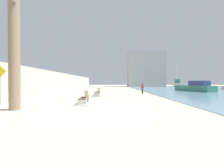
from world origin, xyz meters
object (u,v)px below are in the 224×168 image
(palm_tree, at_px, (14,9))
(pedestrian_sign, at_px, (0,80))
(bench_near, at_px, (84,101))
(bench_far, at_px, (97,94))
(boat_outer, at_px, (177,84))
(boat_far_left, at_px, (195,87))
(person_walking, at_px, (142,87))

(palm_tree, bearing_deg, pedestrian_sign, 139.00)
(bench_near, height_order, bench_far, same)
(boat_outer, xyz_separation_m, boat_far_left, (-7.17, -25.03, -0.22))
(boat_outer, bearing_deg, boat_far_left, -105.98)
(boat_outer, height_order, pedestrian_sign, boat_outer)
(person_walking, bearing_deg, pedestrian_sign, -138.57)
(boat_outer, bearing_deg, person_walking, -118.87)
(palm_tree, bearing_deg, person_walking, 51.17)
(boat_far_left, bearing_deg, person_walking, -148.64)
(bench_far, bearing_deg, pedestrian_sign, -129.88)
(bench_far, distance_m, boat_far_left, 18.13)
(boat_outer, xyz_separation_m, pedestrian_sign, (-28.79, -41.39, 0.78))
(boat_outer, bearing_deg, bench_far, -123.67)
(bench_near, distance_m, pedestrian_sign, 5.79)
(bench_far, distance_m, boat_outer, 41.12)
(boat_outer, distance_m, pedestrian_sign, 50.42)
(bench_far, bearing_deg, bench_near, -93.64)
(bench_far, height_order, pedestrian_sign, pedestrian_sign)
(boat_far_left, bearing_deg, pedestrian_sign, -142.90)
(boat_far_left, bearing_deg, bench_near, -135.49)
(palm_tree, distance_m, pedestrian_sign, 4.81)
(bench_near, height_order, person_walking, person_walking)
(bench_near, xyz_separation_m, pedestrian_sign, (-5.57, -0.58, 1.46))
(bench_far, distance_m, person_walking, 6.46)
(person_walking, relative_size, boat_outer, 0.20)
(palm_tree, bearing_deg, bench_near, 32.67)
(pedestrian_sign, bearing_deg, bench_near, 5.94)
(palm_tree, xyz_separation_m, person_walking, (9.65, 11.99, -4.86))
(palm_tree, distance_m, person_walking, 16.14)
(bench_far, xyz_separation_m, boat_far_left, (15.63, 9.18, 0.46))
(bench_near, height_order, boat_far_left, boat_far_left)
(person_walking, height_order, boat_outer, boat_outer)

